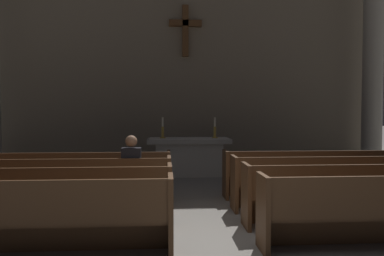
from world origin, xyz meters
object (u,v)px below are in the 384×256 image
at_px(pew_right_row_4, 322,173).
at_px(altar, 189,156).
at_px(pew_left_row_2, 31,199).
at_px(pew_left_row_3, 51,186).
at_px(pew_left_row_1, 1,218).
at_px(column_right_third, 373,53).
at_px(lone_worshipper, 132,172).
at_px(pew_right_row_2, 375,194).
at_px(pew_left_row_4, 66,176).
at_px(candlestick_left, 163,132).
at_px(pew_right_row_3, 345,182).
at_px(candlestick_right, 215,132).

height_order(pew_right_row_4, altar, altar).
distance_m(pew_left_row_2, pew_left_row_3, 0.97).
relative_size(pew_left_row_1, column_right_third, 0.57).
bearing_deg(lone_worshipper, pew_right_row_2, -15.13).
height_order(pew_left_row_4, candlestick_left, candlestick_left).
height_order(pew_left_row_4, lone_worshipper, lone_worshipper).
height_order(pew_right_row_3, pew_right_row_4, same).
bearing_deg(pew_left_row_2, candlestick_left, 68.62).
relative_size(pew_left_row_4, altar, 1.81).
height_order(pew_left_row_2, candlestick_right, candlestick_right).
xyz_separation_m(pew_left_row_2, pew_right_row_2, (5.05, 0.00, 0.00)).
relative_size(pew_left_row_2, pew_right_row_2, 1.00).
height_order(pew_left_row_3, candlestick_right, candlestick_right).
relative_size(pew_left_row_2, pew_left_row_3, 1.00).
distance_m(pew_right_row_2, column_right_third, 6.84).
relative_size(pew_right_row_3, candlestick_right, 7.16).
bearing_deg(column_right_third, altar, -172.33).
xyz_separation_m(pew_right_row_2, lone_worshipper, (-3.72, 1.01, 0.22)).
bearing_deg(altar, pew_left_row_2, -118.43).
xyz_separation_m(pew_left_row_1, pew_left_row_3, (0.00, 1.93, 0.00)).
xyz_separation_m(pew_right_row_2, candlestick_right, (-1.83, 4.67, 0.70)).
height_order(pew_right_row_2, lone_worshipper, lone_worshipper).
bearing_deg(pew_left_row_4, pew_right_row_3, -10.83).
bearing_deg(pew_right_row_2, lone_worshipper, 164.87).
bearing_deg(column_right_third, candlestick_left, -173.19).
bearing_deg(lone_worshipper, pew_left_row_3, -178.32).
height_order(pew_left_row_2, altar, altar).
height_order(pew_left_row_1, altar, altar).
relative_size(pew_left_row_4, candlestick_left, 7.16).
xyz_separation_m(pew_right_row_4, altar, (-2.53, 2.73, 0.06)).
distance_m(altar, lone_worshipper, 3.85).
xyz_separation_m(pew_left_row_1, candlestick_right, (3.23, 5.63, 0.70)).
bearing_deg(pew_left_row_1, lone_worshipper, 55.98).
bearing_deg(candlestick_left, pew_right_row_3, -48.90).
relative_size(pew_left_row_2, candlestick_left, 7.16).
bearing_deg(altar, pew_right_row_4, -47.24).
relative_size(pew_left_row_2, pew_right_row_4, 1.00).
height_order(pew_left_row_3, candlestick_left, candlestick_left).
bearing_deg(pew_right_row_2, pew_left_row_1, -169.17).
relative_size(pew_left_row_2, pew_right_row_3, 1.00).
height_order(pew_left_row_1, pew_left_row_4, same).
distance_m(candlestick_left, lone_worshipper, 3.73).
bearing_deg(pew_left_row_4, altar, 47.24).
height_order(pew_left_row_2, pew_right_row_2, same).
bearing_deg(candlestick_left, candlestick_right, 0.00).
xyz_separation_m(pew_left_row_2, lone_worshipper, (1.33, 1.01, 0.22)).
bearing_deg(pew_left_row_4, column_right_third, 23.42).
relative_size(pew_right_row_3, altar, 1.81).
height_order(column_right_third, lone_worshipper, column_right_third).
height_order(pew_right_row_3, column_right_third, column_right_third).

